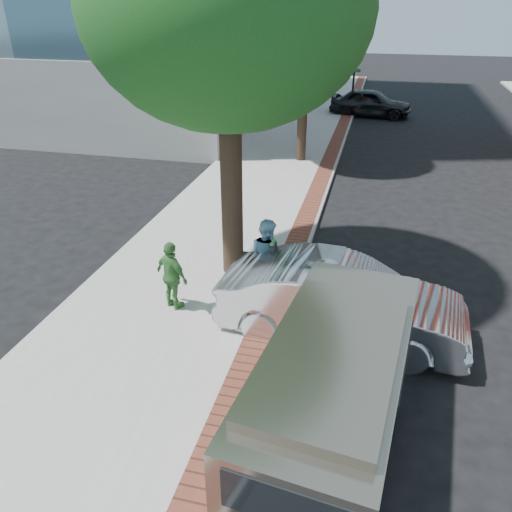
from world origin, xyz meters
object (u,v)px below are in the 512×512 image
(van, at_px, (336,375))
(person_officer, at_px, (267,256))
(parking_meter, at_px, (273,257))
(person_gray, at_px, (233,232))
(sedan_silver, at_px, (341,302))
(person_green, at_px, (172,276))
(bg_car, at_px, (371,103))

(van, bearing_deg, person_officer, 124.89)
(van, bearing_deg, parking_meter, 124.40)
(parking_meter, distance_m, person_gray, 1.82)
(person_gray, height_order, sedan_silver, person_gray)
(person_officer, bearing_deg, person_green, 71.77)
(parking_meter, distance_m, van, 3.85)
(person_green, height_order, van, van)
(person_officer, relative_size, bg_car, 0.39)
(parking_meter, bearing_deg, person_officer, 122.82)
(parking_meter, relative_size, person_green, 0.91)
(bg_car, bearing_deg, person_officer, -178.37)
(sedan_silver, bearing_deg, person_green, 94.44)
(sedan_silver, bearing_deg, person_officer, 60.63)
(person_officer, xyz_separation_m, person_green, (-1.85, -1.25, -0.10))
(person_officer, relative_size, van, 0.34)
(parking_meter, relative_size, sedan_silver, 0.29)
(bg_car, bearing_deg, van, -173.17)
(person_gray, distance_m, person_officer, 1.45)
(person_gray, xyz_separation_m, person_green, (-0.76, -2.20, -0.15))
(bg_car, relative_size, van, 0.87)
(person_green, xyz_separation_m, bg_car, (3.41, 22.35, -0.16))
(person_officer, height_order, bg_car, person_officer)
(person_officer, xyz_separation_m, van, (1.98, -3.73, -0.01))
(person_gray, relative_size, person_officer, 1.05)
(person_green, bearing_deg, parking_meter, -127.70)
(person_green, bearing_deg, person_gray, -81.03)
(parking_meter, bearing_deg, person_green, -155.77)
(person_gray, distance_m, person_green, 2.33)
(parking_meter, relative_size, person_officer, 0.81)
(sedan_silver, relative_size, bg_car, 1.08)
(person_green, bearing_deg, sedan_silver, -151.43)
(bg_car, bearing_deg, person_green, 177.18)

